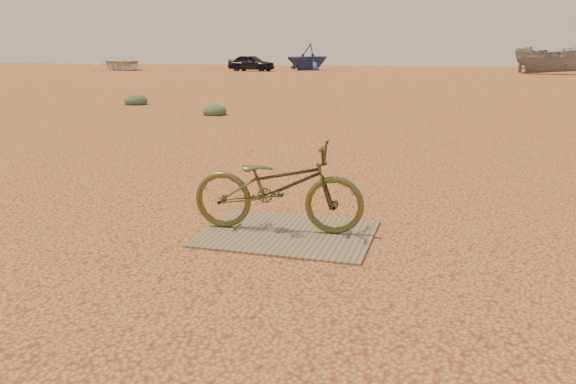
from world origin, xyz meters
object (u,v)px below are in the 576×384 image
(car, at_px, (251,63))
(boat_mid_right, at_px, (554,60))
(boat_near_left, at_px, (122,63))
(bicycle, at_px, (278,186))
(plywood_board, at_px, (288,233))
(boat_far_left, at_px, (308,57))

(car, relative_size, boat_mid_right, 0.73)
(car, xyz_separation_m, boat_mid_right, (23.00, -0.08, 0.37))
(boat_near_left, height_order, boat_mid_right, boat_mid_right)
(boat_mid_right, bearing_deg, bicycle, -179.61)
(boat_mid_right, bearing_deg, plywood_board, -179.45)
(plywood_board, distance_m, boat_mid_right, 40.83)
(plywood_board, relative_size, bicycle, 0.97)
(plywood_board, xyz_separation_m, bicycle, (-0.11, 0.05, 0.44))
(car, distance_m, boat_near_left, 11.80)
(plywood_board, relative_size, car, 0.41)
(bicycle, height_order, boat_near_left, boat_near_left)
(bicycle, relative_size, boat_far_left, 0.38)
(bicycle, distance_m, boat_mid_right, 40.79)
(boat_mid_right, bearing_deg, car, 101.78)
(car, distance_m, boat_mid_right, 23.00)
(car, distance_m, boat_far_left, 5.22)
(bicycle, distance_m, boat_far_left, 44.78)
(plywood_board, height_order, boat_mid_right, boat_mid_right)
(bicycle, distance_m, car, 42.69)
(bicycle, bearing_deg, boat_mid_right, -17.33)
(car, height_order, boat_mid_right, boat_mid_right)
(plywood_board, xyz_separation_m, boat_far_left, (-10.97, 43.48, 1.12))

